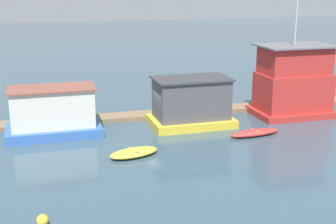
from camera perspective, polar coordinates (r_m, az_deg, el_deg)
name	(u,v)px	position (r m, az deg, el deg)	size (l,w,h in m)	color
ground_plane	(164,127)	(33.34, -0.47, -1.88)	(200.00, 200.00, 0.00)	#385160
dock_walkway	(154,114)	(36.10, -1.76, -0.29)	(51.00, 1.81, 0.30)	#846B4C
houseboat_blue	(53,113)	(32.38, -13.85, -0.09)	(6.30, 3.64, 3.25)	#3866B7
houseboat_yellow	(191,103)	(33.50, 2.85, 1.10)	(5.85, 3.76, 3.47)	gold
houseboat_red	(293,83)	(37.23, 15.02, 3.48)	(5.99, 4.06, 9.53)	red
dinghy_yellow	(134,153)	(27.87, -4.19, -4.96)	(3.33, 2.15, 0.44)	yellow
dinghy_red	(255,133)	(31.99, 10.53, -2.49)	(3.75, 1.40, 0.44)	red
mooring_post_far_right	(299,100)	(39.50, 15.65, 1.39)	(0.30, 0.30, 1.48)	brown
mooring_post_near_right	(268,100)	(38.08, 12.08, 1.44)	(0.26, 0.26, 1.90)	brown
buoy_yellow	(42,220)	(20.91, -15.06, -12.62)	(0.51, 0.51, 0.51)	yellow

